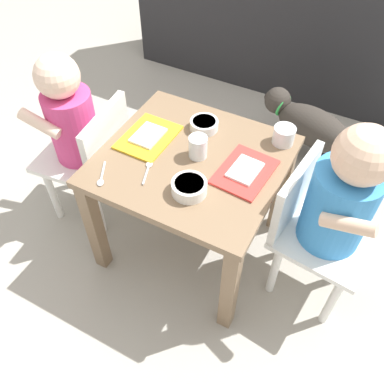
{
  "coord_description": "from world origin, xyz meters",
  "views": [
    {
      "loc": [
        0.43,
        -0.81,
        1.32
      ],
      "look_at": [
        0.0,
        0.0,
        0.29
      ],
      "focal_mm": 38.42,
      "sensor_mm": 36.0,
      "label": 1
    }
  ],
  "objects_px": {
    "dog": "(308,124)",
    "veggie_bowl_far": "(189,187)",
    "food_tray_right": "(245,171)",
    "seated_child_right": "(338,201)",
    "water_cup_right": "(198,148)",
    "veggie_bowl_near": "(204,124)",
    "seated_child_left": "(75,125)",
    "dining_table": "(192,177)",
    "spoon_by_left_tray": "(102,176)",
    "water_cup_left": "(284,136)",
    "spoon_by_right_tray": "(147,170)",
    "food_tray_left": "(148,137)"
  },
  "relations": [
    {
      "from": "water_cup_left",
      "to": "veggie_bowl_near",
      "type": "relative_size",
      "value": 0.75
    },
    {
      "from": "food_tray_left",
      "to": "veggie_bowl_near",
      "type": "distance_m",
      "value": 0.19
    },
    {
      "from": "spoon_by_left_tray",
      "to": "food_tray_left",
      "type": "bearing_deg",
      "value": 82.3
    },
    {
      "from": "food_tray_right",
      "to": "spoon_by_left_tray",
      "type": "bearing_deg",
      "value": -149.74
    },
    {
      "from": "food_tray_right",
      "to": "spoon_by_left_tray",
      "type": "xyz_separation_m",
      "value": [
        -0.36,
        -0.21,
        -0.0
      ]
    },
    {
      "from": "veggie_bowl_far",
      "to": "water_cup_left",
      "type": "bearing_deg",
      "value": 63.45
    },
    {
      "from": "water_cup_left",
      "to": "veggie_bowl_near",
      "type": "height_order",
      "value": "water_cup_left"
    },
    {
      "from": "seated_child_left",
      "to": "water_cup_right",
      "type": "relative_size",
      "value": 9.7
    },
    {
      "from": "seated_child_left",
      "to": "spoon_by_right_tray",
      "type": "bearing_deg",
      "value": -14.08
    },
    {
      "from": "dining_table",
      "to": "veggie_bowl_near",
      "type": "relative_size",
      "value": 5.99
    },
    {
      "from": "dining_table",
      "to": "water_cup_right",
      "type": "distance_m",
      "value": 0.12
    },
    {
      "from": "seated_child_right",
      "to": "spoon_by_right_tray",
      "type": "height_order",
      "value": "seated_child_right"
    },
    {
      "from": "dining_table",
      "to": "seated_child_right",
      "type": "distance_m",
      "value": 0.45
    },
    {
      "from": "food_tray_right",
      "to": "water_cup_left",
      "type": "relative_size",
      "value": 2.95
    },
    {
      "from": "seated_child_left",
      "to": "spoon_by_right_tray",
      "type": "relative_size",
      "value": 6.98
    },
    {
      "from": "food_tray_left",
      "to": "veggie_bowl_near",
      "type": "relative_size",
      "value": 2.16
    },
    {
      "from": "dining_table",
      "to": "water_cup_right",
      "type": "bearing_deg",
      "value": 60.99
    },
    {
      "from": "food_tray_left",
      "to": "water_cup_left",
      "type": "distance_m",
      "value": 0.43
    },
    {
      "from": "food_tray_right",
      "to": "water_cup_left",
      "type": "xyz_separation_m",
      "value": [
        0.05,
        0.18,
        0.02
      ]
    },
    {
      "from": "water_cup_right",
      "to": "spoon_by_right_tray",
      "type": "bearing_deg",
      "value": -128.43
    },
    {
      "from": "food_tray_left",
      "to": "food_tray_right",
      "type": "distance_m",
      "value": 0.34
    },
    {
      "from": "dog",
      "to": "food_tray_left",
      "type": "bearing_deg",
      "value": -120.73
    },
    {
      "from": "food_tray_left",
      "to": "dining_table",
      "type": "bearing_deg",
      "value": -5.84
    },
    {
      "from": "veggie_bowl_far",
      "to": "dog",
      "type": "bearing_deg",
      "value": 78.65
    },
    {
      "from": "seated_child_right",
      "to": "spoon_by_right_tray",
      "type": "distance_m",
      "value": 0.55
    },
    {
      "from": "spoon_by_right_tray",
      "to": "food_tray_left",
      "type": "bearing_deg",
      "value": 120.78
    },
    {
      "from": "dining_table",
      "to": "veggie_bowl_near",
      "type": "distance_m",
      "value": 0.18
    },
    {
      "from": "seated_child_right",
      "to": "water_cup_right",
      "type": "bearing_deg",
      "value": -177.42
    },
    {
      "from": "water_cup_left",
      "to": "veggie_bowl_near",
      "type": "bearing_deg",
      "value": -167.58
    },
    {
      "from": "seated_child_right",
      "to": "spoon_by_right_tray",
      "type": "bearing_deg",
      "value": -164.42
    },
    {
      "from": "food_tray_left",
      "to": "veggie_bowl_near",
      "type": "bearing_deg",
      "value": 42.7
    },
    {
      "from": "seated_child_right",
      "to": "veggie_bowl_far",
      "type": "height_order",
      "value": "seated_child_right"
    },
    {
      "from": "dog",
      "to": "water_cup_left",
      "type": "xyz_separation_m",
      "value": [
        0.0,
        -0.47,
        0.28
      ]
    },
    {
      "from": "seated_child_right",
      "to": "veggie_bowl_far",
      "type": "distance_m",
      "value": 0.42
    },
    {
      "from": "seated_child_right",
      "to": "water_cup_right",
      "type": "distance_m",
      "value": 0.43
    },
    {
      "from": "spoon_by_left_tray",
      "to": "veggie_bowl_near",
      "type": "bearing_deg",
      "value": 63.97
    },
    {
      "from": "veggie_bowl_far",
      "to": "veggie_bowl_near",
      "type": "bearing_deg",
      "value": 108.28
    },
    {
      "from": "seated_child_right",
      "to": "food_tray_right",
      "type": "distance_m",
      "value": 0.27
    },
    {
      "from": "food_tray_right",
      "to": "veggie_bowl_far",
      "type": "xyz_separation_m",
      "value": [
        -0.11,
        -0.14,
        0.01
      ]
    },
    {
      "from": "veggie_bowl_near",
      "to": "spoon_by_left_tray",
      "type": "distance_m",
      "value": 0.38
    },
    {
      "from": "dining_table",
      "to": "dog",
      "type": "height_order",
      "value": "dining_table"
    },
    {
      "from": "dining_table",
      "to": "seated_child_left",
      "type": "xyz_separation_m",
      "value": [
        -0.44,
        -0.02,
        0.06
      ]
    },
    {
      "from": "water_cup_right",
      "to": "seated_child_right",
      "type": "bearing_deg",
      "value": 2.58
    },
    {
      "from": "water_cup_right",
      "to": "spoon_by_right_tray",
      "type": "relative_size",
      "value": 0.72
    },
    {
      "from": "dining_table",
      "to": "seated_child_left",
      "type": "distance_m",
      "value": 0.44
    },
    {
      "from": "food_tray_left",
      "to": "water_cup_right",
      "type": "bearing_deg",
      "value": 0.57
    },
    {
      "from": "seated_child_left",
      "to": "seated_child_right",
      "type": "height_order",
      "value": "seated_child_right"
    },
    {
      "from": "spoon_by_right_tray",
      "to": "veggie_bowl_far",
      "type": "bearing_deg",
      "value": -6.35
    },
    {
      "from": "dog",
      "to": "veggie_bowl_far",
      "type": "relative_size",
      "value": 4.4
    },
    {
      "from": "veggie_bowl_far",
      "to": "veggie_bowl_near",
      "type": "distance_m",
      "value": 0.28
    }
  ]
}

